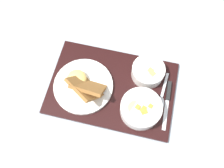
% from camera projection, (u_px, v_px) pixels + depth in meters
% --- Properties ---
extents(ground_plane, '(4.00, 4.00, 0.00)m').
position_uv_depth(ground_plane, '(112.00, 88.00, 0.86)').
color(ground_plane, '#99A3AD').
extents(serving_tray, '(0.45, 0.30, 0.01)m').
position_uv_depth(serving_tray, '(112.00, 88.00, 0.85)').
color(serving_tray, black).
rests_on(serving_tray, ground_plane).
extents(bowl_salad, '(0.14, 0.14, 0.06)m').
position_uv_depth(bowl_salad, '(141.00, 108.00, 0.79)').
color(bowl_salad, white).
rests_on(bowl_salad, serving_tray).
extents(bowl_soup, '(0.12, 0.12, 0.05)m').
position_uv_depth(bowl_soup, '(148.00, 71.00, 0.84)').
color(bowl_soup, white).
rests_on(bowl_soup, serving_tray).
extents(plate_main, '(0.21, 0.21, 0.09)m').
position_uv_depth(plate_main, '(83.00, 85.00, 0.83)').
color(plate_main, white).
rests_on(plate_main, serving_tray).
extents(knife, '(0.02, 0.18, 0.01)m').
position_uv_depth(knife, '(168.00, 97.00, 0.83)').
color(knife, silver).
rests_on(knife, serving_tray).
extents(spoon, '(0.04, 0.15, 0.01)m').
position_uv_depth(spoon, '(161.00, 98.00, 0.83)').
color(spoon, silver).
rests_on(spoon, serving_tray).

